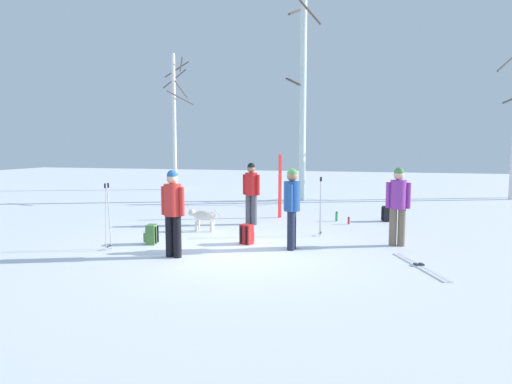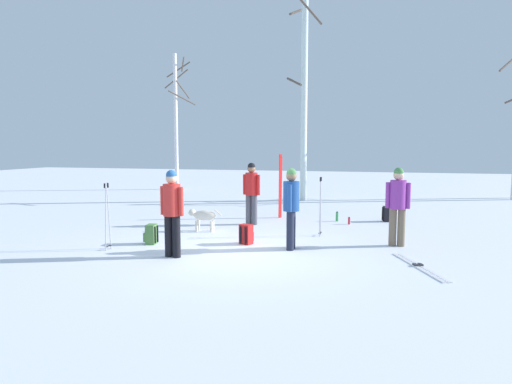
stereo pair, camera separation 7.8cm
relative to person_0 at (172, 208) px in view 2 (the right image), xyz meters
name	(u,v)px [view 2 (the right image)]	position (x,y,z in m)	size (l,w,h in m)	color
ground_plane	(236,252)	(1.06, 0.74, -0.98)	(60.00, 60.00, 0.00)	white
person_0	(172,208)	(0.00, 0.00, 0.00)	(0.51, 0.34, 1.72)	black
person_1	(398,201)	(4.29, 2.16, 0.00)	(0.52, 0.34, 1.72)	#72604C
person_2	(251,189)	(0.51, 3.93, 0.00)	(0.51, 0.34, 1.72)	#4C4C56
person_3	(291,203)	(2.12, 1.24, 0.00)	(0.34, 0.52, 1.72)	#1E2338
dog	(203,216)	(-0.42, 2.64, -0.59)	(0.90, 0.26, 0.57)	beige
ski_pair_planted_0	(280,186)	(1.04, 5.27, -0.02)	(0.08, 0.14, 1.93)	red
ski_pair_lying_0	(419,266)	(4.62, 0.49, -0.97)	(0.87, 1.87, 0.05)	white
ski_pair_lying_1	(172,222)	(-1.80, 3.69, -0.97)	(0.89, 1.76, 0.05)	yellow
ski_poles_0	(320,205)	(2.54, 2.84, -0.22)	(0.07, 0.24, 1.43)	#B2B2BC
ski_poles_1	(107,214)	(-1.59, 0.21, -0.23)	(0.07, 0.21, 1.41)	#B2B2BC
backpack_0	(151,234)	(-0.98, 0.94, -0.77)	(0.31, 0.28, 0.44)	#4C7F3F
backpack_1	(387,214)	(4.17, 5.40, -0.77)	(0.32, 0.29, 0.44)	black
backpack_2	(246,234)	(1.07, 1.49, -0.77)	(0.31, 0.33, 0.44)	red
water_bottle_0	(337,217)	(2.77, 5.07, -0.85)	(0.07, 0.07, 0.28)	green
water_bottle_1	(349,221)	(3.13, 4.64, -0.88)	(0.06, 0.06, 0.21)	red
birch_tree_0	(176,118)	(-5.85, 12.72, 2.59)	(1.80, 1.80, 6.70)	silver
birch_tree_1	(304,97)	(1.00, 9.83, 3.12)	(1.44, 1.36, 7.97)	silver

